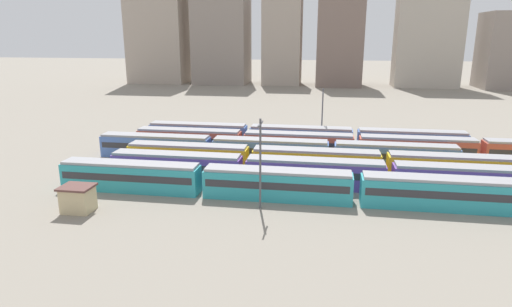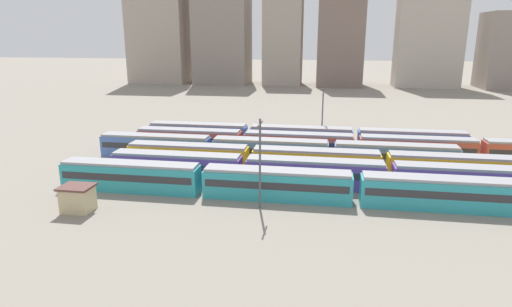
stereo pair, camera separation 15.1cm
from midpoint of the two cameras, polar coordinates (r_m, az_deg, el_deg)
ground_plane at (r=69.05m, az=-9.27°, el=-1.23°), size 600.00×600.00×0.00m
train_track_1 at (r=58.13m, az=17.11°, el=-2.91°), size 74.70×3.06×3.75m
train_track_3 at (r=68.07m, az=1.94°, el=0.39°), size 55.80×3.06×3.75m
train_track_4 at (r=76.41m, az=27.37°, el=0.31°), size 112.50×3.06×3.75m
train_track_5 at (r=77.75m, az=5.96°, el=2.20°), size 55.80×3.06×3.75m
catenary_pole_0 at (r=48.84m, az=0.61°, el=-0.83°), size 0.24×3.20×10.52m
catenary_pole_1 at (r=80.02m, az=8.76°, el=5.19°), size 0.24×3.20×10.15m
signal_hut at (r=53.26m, az=-22.28°, el=-5.46°), size 3.60×3.00×3.04m
distant_building_0 at (r=191.49m, az=-12.60°, el=16.98°), size 23.21×17.57×52.64m
distant_building_1 at (r=183.31m, az=-4.43°, el=16.49°), size 21.43×17.84×46.97m
distant_building_2 at (r=179.04m, az=3.60°, el=14.65°), size 14.99×14.03×35.22m
distant_building_3 at (r=178.12m, az=11.10°, el=15.10°), size 17.33×19.47×39.51m
distant_building_4 at (r=181.82m, az=21.80°, el=14.57°), size 23.69×12.86×41.07m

